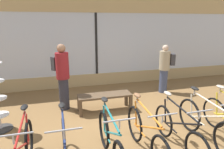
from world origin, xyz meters
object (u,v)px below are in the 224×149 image
(display_bench, at_px, (105,97))
(customer_near_rack, at_px, (62,75))
(bicycle_center_right, at_px, (178,132))
(customer_by_window, at_px, (165,67))
(bicycle_right, at_px, (206,125))
(bicycle_center, at_px, (146,136))
(bicycle_center_left, at_px, (111,142))

(display_bench, relative_size, customer_near_rack, 0.80)
(bicycle_center_right, bearing_deg, customer_by_window, 64.95)
(display_bench, bearing_deg, bicycle_right, -51.79)
(bicycle_center, xyz_separation_m, display_bench, (-0.26, 1.99, -0.01))
(bicycle_center_left, xyz_separation_m, display_bench, (0.38, 2.01, -0.01))
(bicycle_right, distance_m, display_bench, 2.48)
(bicycle_center, relative_size, bicycle_center_right, 1.03)
(bicycle_center, height_order, customer_near_rack, customer_near_rack)
(bicycle_center, bearing_deg, customer_by_window, 55.53)
(bicycle_center_left, height_order, bicycle_center_right, bicycle_center_left)
(bicycle_center_left, relative_size, bicycle_center_right, 1.00)
(bicycle_center, distance_m, display_bench, 2.00)
(bicycle_right, xyz_separation_m, customer_by_window, (0.70, 2.84, 0.46))
(bicycle_center_right, height_order, display_bench, bicycle_center_right)
(customer_near_rack, bearing_deg, bicycle_center_right, -51.50)
(bicycle_center_left, height_order, customer_by_window, customer_by_window)
(bicycle_center_left, height_order, bicycle_right, same)
(bicycle_center, xyz_separation_m, customer_by_window, (1.98, 2.88, 0.46))
(bicycle_center_left, xyz_separation_m, bicycle_right, (1.91, 0.06, 0.00))
(customer_near_rack, bearing_deg, display_bench, -22.43)
(bicycle_center_left, xyz_separation_m, customer_by_window, (2.61, 2.90, 0.46))
(display_bench, bearing_deg, customer_near_rack, 157.57)
(bicycle_center, distance_m, bicycle_right, 1.27)
(bicycle_center_left, bearing_deg, customer_by_window, 47.98)
(bicycle_center, height_order, bicycle_right, bicycle_right)
(customer_near_rack, height_order, customer_by_window, customer_near_rack)
(bicycle_center_left, xyz_separation_m, bicycle_center_right, (1.27, 0.02, -0.01))
(bicycle_center_left, distance_m, display_bench, 2.05)
(bicycle_center_right, relative_size, customer_by_window, 1.08)
(customer_by_window, bearing_deg, customer_near_rack, -171.92)
(customer_near_rack, xyz_separation_m, customer_by_window, (3.27, 0.46, -0.10))
(customer_by_window, bearing_deg, display_bench, -158.27)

